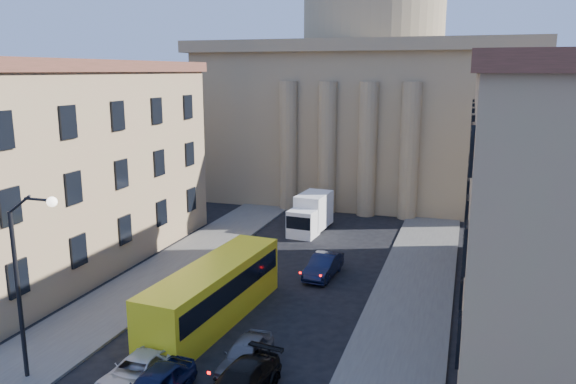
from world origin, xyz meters
name	(u,v)px	position (x,y,z in m)	size (l,w,h in m)	color
sidewalk_left	(131,294)	(-8.50, 18.00, 0.07)	(5.00, 60.00, 0.15)	#514F4A
sidewalk_right	(402,332)	(8.50, 18.00, 0.07)	(5.00, 60.00, 0.15)	#514F4A
church	(371,89)	(0.00, 55.47, 11.88)	(68.02, 28.76, 36.60)	#927B5A
building_left	(54,164)	(-17.00, 22.00, 7.42)	(11.60, 26.60, 14.70)	#9D875C
street_lamp	(26,272)	(-6.97, 8.00, 5.29)	(2.62, 0.44, 8.83)	black
car_left_mid	(138,372)	(-2.24, 9.04, 0.68)	(2.26, 4.91, 1.36)	silver
car_right_mid	(240,384)	(2.56, 9.51, 0.74)	(2.06, 5.07, 1.47)	black
car_right_far	(245,354)	(1.79, 11.97, 0.73)	(1.71, 4.26, 1.45)	#515257
car_right_distant	(323,266)	(2.26, 25.08, 0.76)	(1.61, 4.62, 1.52)	black
city_bus	(214,291)	(-1.87, 16.31, 1.80)	(3.59, 12.03, 3.34)	yellow
box_truck	(311,214)	(-1.64, 35.66, 1.54)	(2.78, 6.08, 3.25)	white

